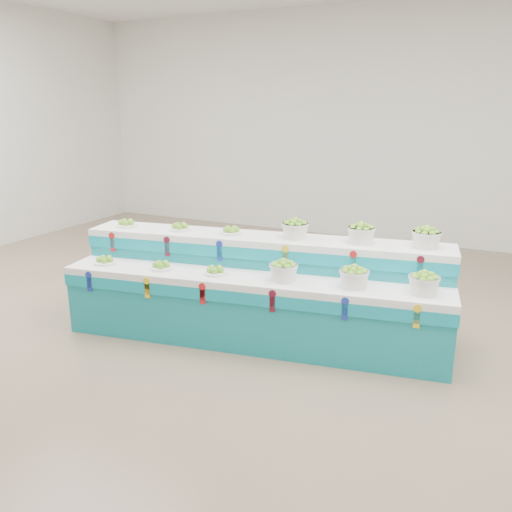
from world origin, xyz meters
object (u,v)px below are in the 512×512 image
at_px(basket_lower_left, 284,270).
at_px(basket_upper_right, 426,238).
at_px(display_stand, 256,290).
at_px(plate_upper_mid, 180,226).

height_order(basket_lower_left, basket_upper_right, basket_upper_right).
height_order(display_stand, basket_lower_left, display_stand).
bearing_deg(plate_upper_mid, basket_lower_left, -11.27).
bearing_deg(basket_upper_right, basket_lower_left, -150.20).
height_order(display_stand, basket_upper_right, basket_upper_right).
relative_size(basket_lower_left, plate_upper_mid, 1.15).
xyz_separation_m(display_stand, plate_upper_mid, (-0.96, 0.09, 0.56)).
distance_m(display_stand, basket_lower_left, 0.52).
bearing_deg(basket_upper_right, plate_upper_mid, -170.78).
height_order(plate_upper_mid, basket_upper_right, basket_upper_right).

